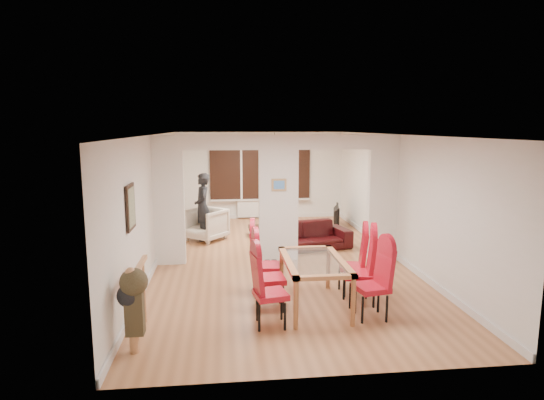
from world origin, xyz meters
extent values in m
cube|color=#AC6F45|center=(0.00, 0.00, 0.00)|extent=(5.00, 9.00, 0.01)
cube|color=white|center=(0.00, 0.00, 1.30)|extent=(5.00, 0.18, 2.60)
cube|color=black|center=(0.00, 4.44, 1.50)|extent=(3.00, 0.08, 1.80)
cube|color=white|center=(0.00, 4.40, 0.30)|extent=(1.40, 0.08, 0.50)
sphere|color=orange|center=(0.30, 3.30, 2.15)|extent=(0.36, 0.36, 0.36)
cube|color=gray|center=(-2.47, -2.40, 1.60)|extent=(0.04, 0.52, 0.67)
cube|color=#4C8CD8|center=(0.00, -0.10, 1.60)|extent=(0.30, 0.03, 0.25)
imported|color=black|center=(0.70, 0.80, 0.30)|extent=(2.21, 1.28, 0.61)
imported|color=beige|center=(-1.56, 1.89, 0.39)|extent=(1.19, 1.20, 0.79)
imported|color=black|center=(-1.63, 1.93, 0.82)|extent=(0.65, 0.47, 1.65)
imported|color=black|center=(1.91, 2.96, 0.31)|extent=(1.07, 0.37, 0.61)
cylinder|color=#143F19|center=(0.11, 2.10, 0.39)|extent=(0.08, 0.08, 0.30)
imported|color=black|center=(0.18, 2.24, 0.27)|extent=(0.22, 0.22, 0.05)
camera|label=1|loc=(-1.13, -9.10, 2.76)|focal=30.00mm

